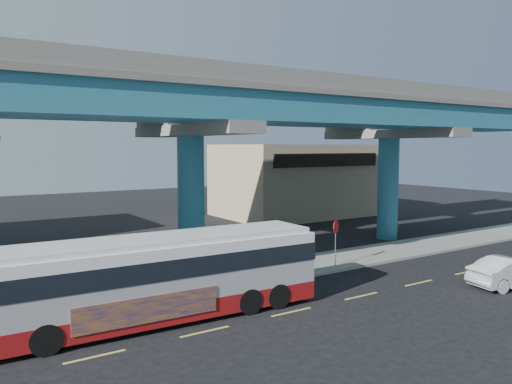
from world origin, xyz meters
TOP-DOWN VIEW (x-y plane):
  - ground at (0.00, 0.00)m, footprint 120.00×120.00m
  - sidewalk at (0.00, 5.50)m, footprint 70.00×4.00m
  - lane_markings at (-0.00, -0.30)m, footprint 58.00×0.12m
  - viaduct at (-0.00, 9.11)m, footprint 52.00×12.40m
  - building_beige at (18.00, 22.98)m, footprint 14.00×10.23m
  - transit_bus at (-4.75, 1.75)m, footprint 13.01×3.20m
  - sedan at (11.18, -3.25)m, footprint 3.33×5.11m
  - stop_sign at (6.49, 4.18)m, footprint 0.72×0.38m

SIDE VIEW (x-z plane):
  - ground at x=0.00m, z-range 0.00..0.00m
  - lane_markings at x=0.00m, z-range 0.00..0.01m
  - sidewalk at x=0.00m, z-range 0.00..0.15m
  - sedan at x=11.18m, z-range 0.00..1.48m
  - transit_bus at x=-4.75m, z-range 0.16..3.48m
  - stop_sign at x=6.49m, z-range 0.73..3.35m
  - building_beige at x=18.00m, z-range 0.01..7.01m
  - viaduct at x=0.00m, z-range 3.29..14.99m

